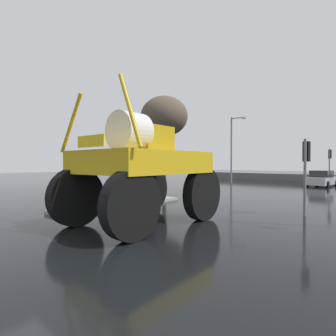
# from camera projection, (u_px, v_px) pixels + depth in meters

# --- Properties ---
(ground_plane) EXTENTS (120.00, 120.00, 0.00)m
(ground_plane) POSITION_uv_depth(u_px,v_px,m) (275.00, 193.00, 19.96)
(ground_plane) COLOR black
(median_island) EXTENTS (1.58, 7.27, 0.15)m
(median_island) POSITION_uv_depth(u_px,v_px,m) (122.00, 204.00, 13.96)
(median_island) COLOR gray
(median_island) RESTS_ON ground
(lane_arrow_sign) EXTENTS (0.07, 0.60, 1.74)m
(lane_arrow_sign) POSITION_uv_depth(u_px,v_px,m) (72.00, 183.00, 11.93)
(lane_arrow_sign) COLOR #99999E
(lane_arrow_sign) RESTS_ON median_island
(oversize_sprayer) EXTENTS (4.14, 5.78, 4.74)m
(oversize_sprayer) POSITION_uv_depth(u_px,v_px,m) (142.00, 168.00, 9.92)
(oversize_sprayer) COLOR black
(oversize_sprayer) RESTS_ON ground
(sedan_ahead) EXTENTS (2.16, 4.23, 1.52)m
(sedan_ahead) POSITION_uv_depth(u_px,v_px,m) (322.00, 179.00, 25.88)
(sedan_ahead) COLOR #B7B7BF
(sedan_ahead) RESTS_ON ground
(traffic_signal_near_left) EXTENTS (0.24, 0.54, 3.60)m
(traffic_signal_near_left) POSITION_uv_depth(u_px,v_px,m) (151.00, 157.00, 17.26)
(traffic_signal_near_left) COLOR slate
(traffic_signal_near_left) RESTS_ON ground
(traffic_signal_near_right) EXTENTS (0.24, 0.54, 3.21)m
(traffic_signal_near_right) POSITION_uv_depth(u_px,v_px,m) (306.00, 160.00, 11.33)
(traffic_signal_near_right) COLOR slate
(traffic_signal_near_right) RESTS_ON ground
(traffic_signal_far_left) EXTENTS (0.24, 0.55, 3.59)m
(traffic_signal_far_left) POSITION_uv_depth(u_px,v_px,m) (330.00, 159.00, 25.75)
(traffic_signal_far_left) COLOR slate
(traffic_signal_far_left) RESTS_ON ground
(streetlight_far_left) EXTENTS (1.84, 0.24, 7.36)m
(streetlight_far_left) POSITION_uv_depth(u_px,v_px,m) (233.00, 146.00, 30.32)
(streetlight_far_left) COLOR slate
(streetlight_far_left) RESTS_ON ground
(bare_tree_left) EXTENTS (4.16, 4.16, 8.13)m
(bare_tree_left) POSITION_uv_depth(u_px,v_px,m) (164.00, 117.00, 23.98)
(bare_tree_left) COLOR #473828
(bare_tree_left) RESTS_ON ground
(roadside_barrier) EXTENTS (27.42, 0.24, 0.90)m
(roadside_barrier) POSITION_uv_depth(u_px,v_px,m) (319.00, 179.00, 30.70)
(roadside_barrier) COLOR #59595B
(roadside_barrier) RESTS_ON ground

